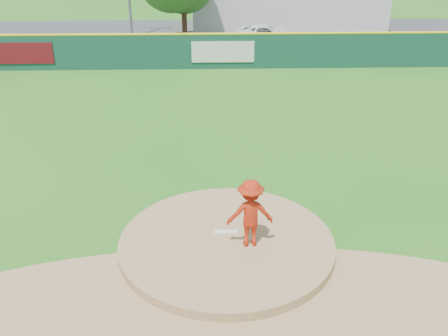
{
  "coord_description": "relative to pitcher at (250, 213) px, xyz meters",
  "views": [
    {
      "loc": [
        -0.41,
        -10.67,
        7.43
      ],
      "look_at": [
        0.0,
        2.0,
        1.3
      ],
      "focal_mm": 40.0,
      "sensor_mm": 36.0,
      "label": 1
    }
  ],
  "objects": [
    {
      "name": "ground",
      "position": [
        -0.57,
        0.23,
        -1.14
      ],
      "size": [
        120.0,
        120.0,
        0.0
      ],
      "primitive_type": "plane",
      "color": "#286B19",
      "rests_on": "ground"
    },
    {
      "name": "pitchers_mound",
      "position": [
        -0.57,
        0.23,
        -1.14
      ],
      "size": [
        5.5,
        5.5,
        0.5
      ],
      "primitive_type": "cylinder",
      "color": "#9E774C",
      "rests_on": "ground"
    },
    {
      "name": "pitching_rubber",
      "position": [
        -0.57,
        0.53,
        -0.87
      ],
      "size": [
        0.6,
        0.15,
        0.04
      ],
      "primitive_type": "cube",
      "color": "white",
      "rests_on": "pitchers_mound"
    },
    {
      "name": "infield_dirt_arc",
      "position": [
        -0.57,
        -2.77,
        -1.13
      ],
      "size": [
        15.4,
        15.4,
        0.01
      ],
      "primitive_type": "cylinder",
      "color": "#9E774C",
      "rests_on": "ground"
    },
    {
      "name": "parking_lot",
      "position": [
        -0.57,
        27.23,
        -1.13
      ],
      "size": [
        44.0,
        16.0,
        0.02
      ],
      "primitive_type": "cube",
      "color": "#38383A",
      "rests_on": "ground"
    },
    {
      "name": "pitcher",
      "position": [
        0.0,
        0.0,
        0.0
      ],
      "size": [
        1.18,
        0.72,
        1.77
      ],
      "primitive_type": "imported",
      "rotation": [
        0.0,
        0.0,
        3.2
      ],
      "color": "#B2230F",
      "rests_on": "pitchers_mound"
    },
    {
      "name": "van",
      "position": [
        3.12,
        25.32,
        -0.49
      ],
      "size": [
        4.62,
        2.34,
        1.25
      ],
      "primitive_type": "imported",
      "rotation": [
        0.0,
        0.0,
        1.63
      ],
      "color": "white",
      "rests_on": "parking_lot"
    },
    {
      "name": "pool_building_grp",
      "position": [
        5.43,
        32.22,
        0.53
      ],
      "size": [
        15.2,
        8.2,
        3.31
      ],
      "color": "silver",
      "rests_on": "ground"
    },
    {
      "name": "fence_banners",
      "position": [
        -5.83,
        18.15,
        -0.14
      ],
      "size": [
        15.05,
        0.04,
        1.2
      ],
      "color": "#600D15",
      "rests_on": "ground"
    },
    {
      "name": "outfield_fence",
      "position": [
        -0.57,
        18.23,
        -0.05
      ],
      "size": [
        40.0,
        0.14,
        2.07
      ],
      "color": "#123D2F",
      "rests_on": "ground"
    }
  ]
}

